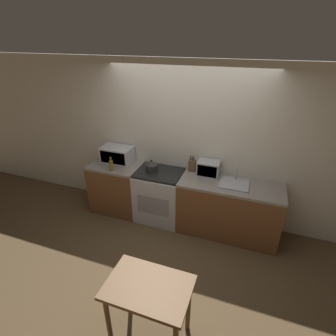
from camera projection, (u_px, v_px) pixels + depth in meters
name	position (u px, v px, depth m)	size (l,w,h in m)	color
ground_plane	(163.00, 250.00, 3.93)	(16.00, 16.00, 0.00)	brown
wall_back	(186.00, 144.00, 4.25)	(10.00, 0.06, 2.60)	silver
counter_left_run	(118.00, 187.00, 4.70)	(0.86, 0.62, 0.90)	brown
counter_right_run	(228.00, 209.00, 4.11)	(1.55, 0.62, 0.90)	brown
stove_range	(160.00, 195.00, 4.45)	(0.76, 0.62, 0.90)	silver
kettle	(152.00, 166.00, 4.24)	(0.20, 0.20, 0.20)	#2D2D2D
microwave	(117.00, 154.00, 4.54)	(0.53, 0.33, 0.27)	silver
bottle	(111.00, 165.00, 4.25)	(0.06, 0.06, 0.24)	olive
knife_block	(192.00, 165.00, 4.23)	(0.11, 0.06, 0.27)	brown
toaster_oven	(208.00, 168.00, 4.10)	(0.34, 0.24, 0.23)	#ADAFB5
sink_basin	(234.00, 183.00, 3.89)	(0.42, 0.36, 0.24)	#ADAFB5
dining_table	(149.00, 295.00, 2.53)	(0.82, 0.55, 0.78)	brown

